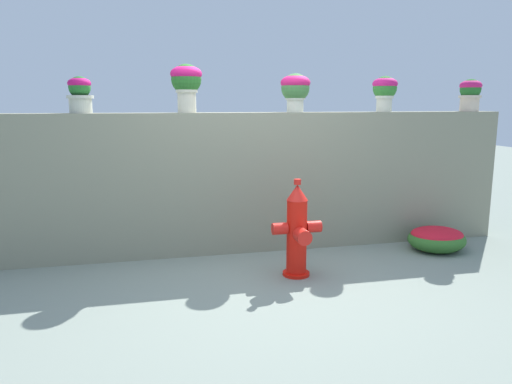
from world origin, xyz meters
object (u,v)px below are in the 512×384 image
at_px(potted_plant_2, 186,81).
at_px(potted_plant_3, 295,88).
at_px(potted_plant_4, 385,89).
at_px(potted_plant_5, 470,93).
at_px(fire_hydrant, 297,232).
at_px(flower_bush_left, 437,238).
at_px(potted_plant_1, 80,93).

relative_size(potted_plant_2, potted_plant_3, 1.19).
bearing_deg(potted_plant_2, potted_plant_4, -0.07).
xyz_separation_m(potted_plant_3, potted_plant_5, (2.14, -0.00, -0.04)).
bearing_deg(fire_hydrant, potted_plant_5, 20.85).
height_order(potted_plant_4, potted_plant_5, potted_plant_4).
relative_size(potted_plant_2, flower_bush_left, 0.77).
xyz_separation_m(potted_plant_1, potted_plant_3, (2.20, -0.03, 0.06)).
height_order(potted_plant_4, fire_hydrant, potted_plant_4).
xyz_separation_m(potted_plant_4, flower_bush_left, (0.45, -0.50, -1.61)).
bearing_deg(potted_plant_3, potted_plant_1, 179.10).
distance_m(potted_plant_2, potted_plant_4, 2.20).
bearing_deg(potted_plant_5, flower_bush_left, -142.16).
xyz_separation_m(potted_plant_3, potted_plant_4, (1.04, -0.01, -0.01)).
relative_size(potted_plant_5, fire_hydrant, 0.41).
height_order(potted_plant_1, potted_plant_2, potted_plant_2).
bearing_deg(potted_plant_4, fire_hydrant, -145.04).
bearing_deg(fire_hydrant, potted_plant_2, 134.97).
height_order(potted_plant_2, potted_plant_3, potted_plant_2).
bearing_deg(potted_plant_1, potted_plant_2, -2.12).
height_order(potted_plant_5, fire_hydrant, potted_plant_5).
height_order(potted_plant_2, potted_plant_4, potted_plant_2).
xyz_separation_m(potted_plant_1, fire_hydrant, (1.94, -0.95, -1.28)).
height_order(potted_plant_2, flower_bush_left, potted_plant_2).
distance_m(potted_plant_1, fire_hydrant, 2.51).
distance_m(potted_plant_1, potted_plant_4, 3.24).
xyz_separation_m(potted_plant_5, fire_hydrant, (-2.39, -0.91, -1.30)).
bearing_deg(flower_bush_left, potted_plant_4, 132.00).
height_order(potted_plant_3, potted_plant_5, potted_plant_3).
bearing_deg(fire_hydrant, potted_plant_4, 34.96).
bearing_deg(potted_plant_5, potted_plant_2, -179.95).
bearing_deg(potted_plant_3, fire_hydrant, -105.44).
xyz_separation_m(potted_plant_2, flower_bush_left, (2.65, -0.50, -1.68)).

